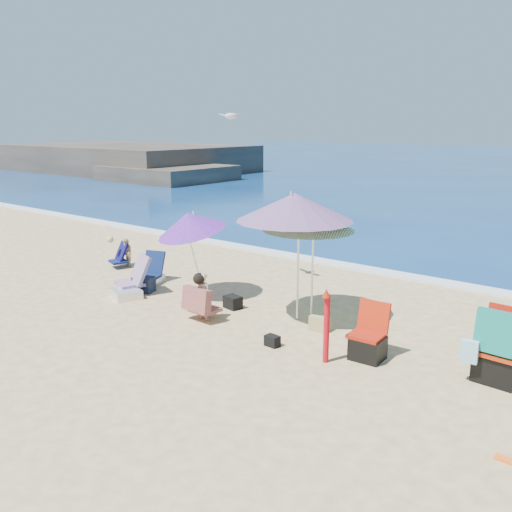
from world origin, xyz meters
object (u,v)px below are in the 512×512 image
Objects in this scene: umbrella_turquoise at (295,207)px; umbrella_blue at (190,223)px; camp_chair_right at (498,355)px; camp_chair_left at (368,342)px; chair_navy at (151,274)px; seagull at (231,116)px; person_left at (124,253)px; chair_rainbow at (130,285)px; furled_umbrella at (326,322)px; person_center at (201,297)px; umbrella_striped at (309,217)px.

umbrella_turquoise is 2.42m from umbrella_blue.
camp_chair_right is (5.87, -0.08, -1.15)m from umbrella_blue.
chair_navy is at bearing 172.80° from camp_chair_left.
umbrella_turquoise is 2.92m from seagull.
seagull is at bearing 8.83° from person_left.
camp_chair_left is 0.80× the size of camp_chair_right.
camp_chair_left is (5.22, 0.22, 0.04)m from chair_rainbow.
umbrella_blue is 2.40× the size of chair_navy.
umbrella_blue is 2.37× the size of person_left.
furled_umbrella is 0.76m from camp_chair_left.
umbrella_blue is 1.64× the size of furled_umbrella.
camp_chair_left reaches higher than chair_rainbow.
person_center reaches higher than person_left.
person_left is (-5.54, 0.36, -1.50)m from umbrella_striped.
umbrella_turquoise reaches higher than camp_chair_right.
camp_chair_right is 1.34× the size of person_left.
furled_umbrella is at bearing -48.00° from umbrella_striped.
camp_chair_left is at bearing 6.51° from person_center.
umbrella_turquoise is at bearing 14.25° from chair_rainbow.
camp_chair_right is 4.86m from person_center.
umbrella_blue reaches higher than camp_chair_right.
chair_navy is at bearing 166.79° from furled_umbrella.
chair_rainbow is at bearing 176.32° from person_center.
umbrella_striped is 3.12m from seagull.
chair_rainbow is at bearing -165.75° from umbrella_turquoise.
chair_rainbow is at bearing -175.01° from camp_chair_right.
umbrella_turquoise is 4.27m from chair_navy.
person_center reaches higher than camp_chair_left.
umbrella_blue is 3.29m from person_left.
furled_umbrella reaches higher than chair_rainbow.
umbrella_turquoise is 3.97m from chair_rainbow.
seagull reaches higher than chair_rainbow.
chair_navy is (-5.23, 1.23, -0.45)m from furled_umbrella.
camp_chair_left is (5.65, -0.71, 0.08)m from chair_navy.
chair_rainbow reaches higher than person_left.
camp_chair_left is (1.62, -0.81, -1.60)m from umbrella_striped.
chair_navy is at bearing 179.08° from umbrella_turquoise.
person_left is at bearing 170.71° from camp_chair_left.
furled_umbrella is 1.08× the size of camp_chair_right.
umbrella_blue is at bearing -175.68° from umbrella_turquoise.
seagull is (0.08, 1.17, 2.03)m from umbrella_blue.
chair_rainbow is 0.93× the size of camp_chair_right.
camp_chair_right reaches higher than person_center.
furled_umbrella reaches higher than camp_chair_left.
chair_navy is at bearing 170.86° from umbrella_blue.
umbrella_striped is 1.86× the size of furled_umbrella.
furled_umbrella is at bearing -40.17° from umbrella_turquoise.
person_left is at bearing 165.96° from furled_umbrella.
person_center is at bearing -171.20° from camp_chair_right.
camp_chair_left reaches higher than person_left.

